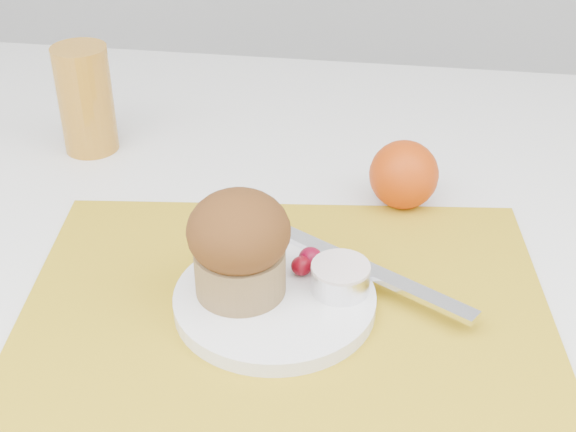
# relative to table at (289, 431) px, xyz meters

# --- Properties ---
(table) EXTENTS (1.20, 0.80, 0.75)m
(table) POSITION_rel_table_xyz_m (0.00, 0.00, 0.00)
(table) COLOR white
(table) RESTS_ON ground
(placemat) EXTENTS (0.51, 0.40, 0.00)m
(placemat) POSITION_rel_table_xyz_m (0.03, -0.19, 0.38)
(placemat) COLOR gold
(placemat) RESTS_ON table
(plate) EXTENTS (0.21, 0.21, 0.01)m
(plate) POSITION_rel_table_xyz_m (0.02, -0.19, 0.39)
(plate) COLOR white
(plate) RESTS_ON placemat
(ramekin) EXTENTS (0.06, 0.06, 0.02)m
(ramekin) POSITION_rel_table_xyz_m (0.07, -0.18, 0.41)
(ramekin) COLOR silver
(ramekin) RESTS_ON plate
(cream) EXTENTS (0.06, 0.06, 0.01)m
(cream) POSITION_rel_table_xyz_m (0.07, -0.18, 0.42)
(cream) COLOR silver
(cream) RESTS_ON ramekin
(raspberry_near) EXTENTS (0.02, 0.02, 0.02)m
(raspberry_near) POSITION_rel_table_xyz_m (0.04, -0.16, 0.40)
(raspberry_near) COLOR #50020A
(raspberry_near) RESTS_ON plate
(raspberry_far) EXTENTS (0.02, 0.02, 0.02)m
(raspberry_far) POSITION_rel_table_xyz_m (0.04, -0.15, 0.40)
(raspberry_far) COLOR #520214
(raspberry_far) RESTS_ON plate
(butter_knife) EXTENTS (0.20, 0.13, 0.01)m
(butter_knife) POSITION_rel_table_xyz_m (0.10, -0.15, 0.40)
(butter_knife) COLOR silver
(butter_knife) RESTS_ON plate
(orange) EXTENTS (0.07, 0.07, 0.07)m
(orange) POSITION_rel_table_xyz_m (0.12, 0.00, 0.41)
(orange) COLOR #C43E06
(orange) RESTS_ON table
(juice_glass) EXTENTS (0.08, 0.08, 0.13)m
(juice_glass) POSITION_rel_table_xyz_m (-0.26, 0.08, 0.44)
(juice_glass) COLOR #BE7E23
(juice_glass) RESTS_ON table
(muffin) EXTENTS (0.09, 0.09, 0.10)m
(muffin) POSITION_rel_table_xyz_m (-0.01, -0.19, 0.44)
(muffin) COLOR olive
(muffin) RESTS_ON plate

